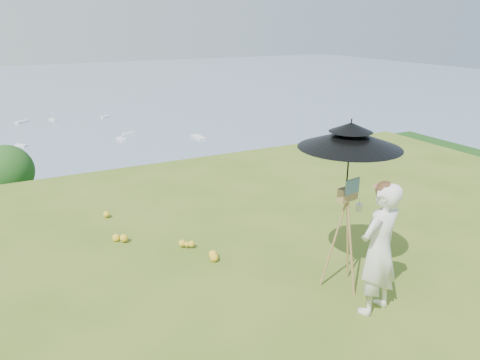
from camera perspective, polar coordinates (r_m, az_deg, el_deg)
ground at (r=6.37m, az=15.94°, el=-13.57°), size 14.00×14.00×0.00m
shoreline_tier at (r=88.14m, az=-22.27°, el=-9.20°), size 170.00×28.00×8.00m
bay_water at (r=246.66m, az=-26.58°, el=8.17°), size 700.00×700.00×0.00m
slope_trees at (r=43.08m, az=-19.82°, el=-7.56°), size 110.00×50.00×6.00m
harbor_town at (r=85.44m, az=-22.80°, el=-5.33°), size 110.00×22.00×5.00m
wildflowers at (r=6.49m, az=14.46°, el=-12.15°), size 10.00×10.50×0.12m
painter at (r=5.72m, az=16.58°, el=-8.09°), size 0.67×0.51×1.65m
field_easel at (r=6.15m, az=12.64°, el=-6.44°), size 0.67×0.67×1.52m
sun_umbrella at (r=5.82m, az=13.10°, el=2.49°), size 1.51×1.51×1.00m
painter_cap at (r=5.42m, az=17.34°, el=-0.73°), size 0.25×0.28×0.10m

